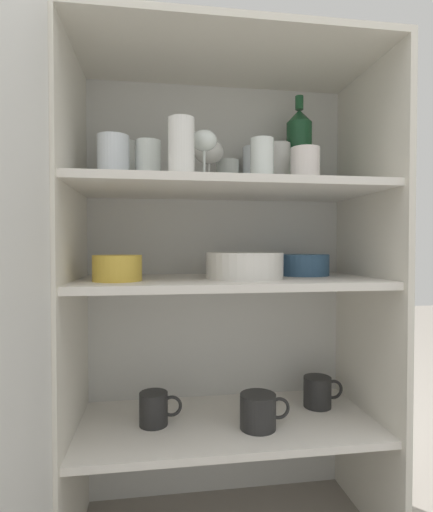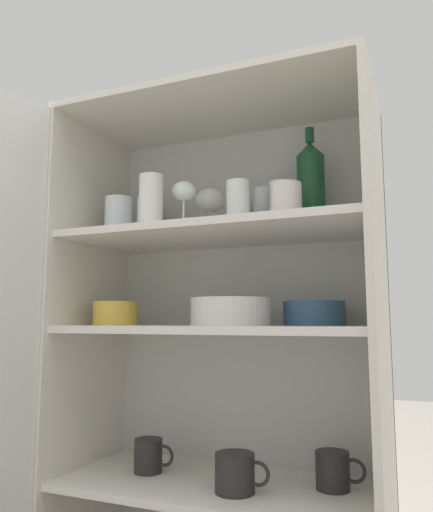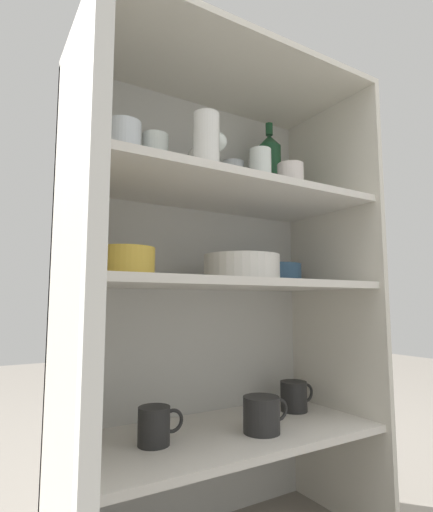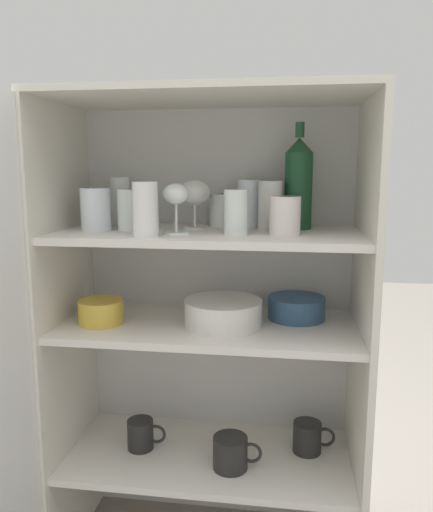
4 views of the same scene
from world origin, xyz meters
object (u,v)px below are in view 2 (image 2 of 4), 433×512
object	(u,v)px
wine_bottle	(311,185)
serving_bowl_small	(115,312)
coffee_mug_primary	(149,455)
plate_stack_white	(231,312)
mixing_bowl_large	(314,312)

from	to	relation	value
wine_bottle	serving_bowl_small	distance (m)	0.66
serving_bowl_small	wine_bottle	bearing A→B (deg)	14.72
coffee_mug_primary	plate_stack_white	bearing A→B (deg)	-3.14
plate_stack_white	coffee_mug_primary	xyz separation A→B (m)	(-0.25, 0.01, -0.39)
plate_stack_white	coffee_mug_primary	size ratio (longest dim) A/B	1.83
plate_stack_white	serving_bowl_small	bearing A→B (deg)	-175.01
plate_stack_white	coffee_mug_primary	bearing A→B (deg)	176.86
wine_bottle	mixing_bowl_large	xyz separation A→B (m)	(0.00, -0.02, -0.35)
wine_bottle	plate_stack_white	bearing A→B (deg)	-150.48
wine_bottle	coffee_mug_primary	size ratio (longest dim) A/B	2.51
mixing_bowl_large	coffee_mug_primary	distance (m)	0.60
plate_stack_white	mixing_bowl_large	size ratio (longest dim) A/B	1.31
wine_bottle	serving_bowl_small	bearing A→B (deg)	-165.28
wine_bottle	coffee_mug_primary	distance (m)	0.87
plate_stack_white	mixing_bowl_large	bearing A→B (deg)	24.80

